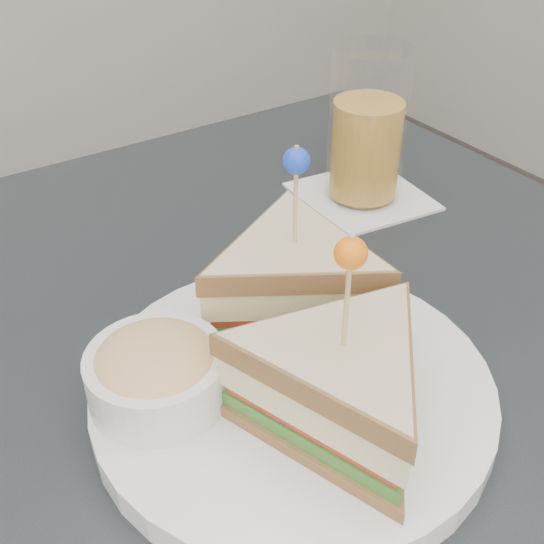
% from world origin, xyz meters
% --- Properties ---
extents(table, '(0.80, 0.80, 0.75)m').
position_xyz_m(table, '(0.00, 0.00, 0.67)').
color(table, black).
rests_on(table, ground).
extents(plate_meal, '(0.36, 0.36, 0.17)m').
position_xyz_m(plate_meal, '(-0.02, -0.07, 0.80)').
color(plate_meal, white).
rests_on(plate_meal, table).
extents(drink_set, '(0.14, 0.14, 0.16)m').
position_xyz_m(drink_set, '(0.21, 0.13, 0.82)').
color(drink_set, white).
rests_on(drink_set, table).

